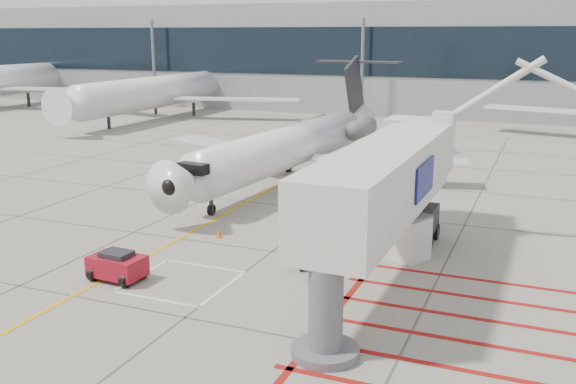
% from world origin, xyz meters
% --- Properties ---
extents(ground_plane, '(260.00, 260.00, 0.00)m').
position_xyz_m(ground_plane, '(0.00, 0.00, 0.00)').
color(ground_plane, gray).
rests_on(ground_plane, ground).
extents(regional_jet, '(27.22, 33.10, 8.16)m').
position_xyz_m(regional_jet, '(-5.21, 15.78, 4.08)').
color(regional_jet, white).
rests_on(regional_jet, ground_plane).
extents(jet_bridge, '(9.44, 19.54, 7.77)m').
position_xyz_m(jet_bridge, '(5.82, 1.90, 3.89)').
color(jet_bridge, silver).
rests_on(jet_bridge, ground_plane).
extents(pushback_tug, '(2.37, 1.57, 1.34)m').
position_xyz_m(pushback_tug, '(-4.63, -1.83, 0.67)').
color(pushback_tug, maroon).
rests_on(pushback_tug, ground_plane).
extents(baggage_cart, '(2.55, 2.15, 1.37)m').
position_xyz_m(baggage_cart, '(2.79, 2.95, 0.69)').
color(baggage_cart, '#5C5D61').
rests_on(baggage_cart, ground_plane).
extents(ground_power_unit, '(3.07, 2.51, 2.11)m').
position_xyz_m(ground_power_unit, '(5.73, 5.77, 1.05)').
color(ground_power_unit, silver).
rests_on(ground_power_unit, ground_plane).
extents(cone_nose, '(0.33, 0.33, 0.46)m').
position_xyz_m(cone_nose, '(-3.42, 4.96, 0.23)').
color(cone_nose, '#F0550C').
rests_on(cone_nose, ground_plane).
extents(cone_side, '(0.31, 0.31, 0.43)m').
position_xyz_m(cone_side, '(0.35, 6.90, 0.22)').
color(cone_side, '#FB540D').
rests_on(cone_side, ground_plane).
extents(terminal_building, '(180.00, 28.00, 14.00)m').
position_xyz_m(terminal_building, '(10.00, 70.00, 7.00)').
color(terminal_building, gray).
rests_on(terminal_building, ground_plane).
extents(terminal_glass_band, '(180.00, 0.10, 6.00)m').
position_xyz_m(terminal_glass_band, '(10.00, 55.95, 8.00)').
color(terminal_glass_band, black).
rests_on(terminal_glass_band, ground_plane).
extents(bg_aircraft_b, '(34.37, 38.18, 11.46)m').
position_xyz_m(bg_aircraft_b, '(-33.07, 46.00, 5.73)').
color(bg_aircraft_b, silver).
rests_on(bg_aircraft_b, ground_plane).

